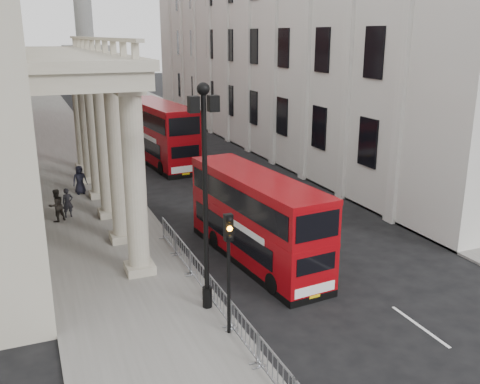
{
  "coord_description": "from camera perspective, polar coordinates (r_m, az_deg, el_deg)",
  "views": [
    {
      "loc": [
        -6.3,
        -13.18,
        9.98
      ],
      "look_at": [
        3.19,
        10.01,
        2.55
      ],
      "focal_mm": 40.0,
      "sensor_mm": 36.0,
      "label": 1
    }
  ],
  "objects": [
    {
      "name": "ground",
      "position": [
        17.69,
        2.87,
        -17.85
      ],
      "size": [
        260.0,
        260.0,
        0.0
      ],
      "primitive_type": "plane",
      "color": "black",
      "rests_on": "ground"
    },
    {
      "name": "sidewalk_west",
      "position": [
        44.43,
        -17.44,
        2.84
      ],
      "size": [
        6.0,
        140.0,
        0.12
      ],
      "primitive_type": "cube",
      "color": "slate",
      "rests_on": "ground"
    },
    {
      "name": "sidewalk_east",
      "position": [
        48.53,
        2.34,
        4.7
      ],
      "size": [
        3.0,
        140.0,
        0.12
      ],
      "primitive_type": "cube",
      "color": "slate",
      "rests_on": "ground"
    },
    {
      "name": "kerb",
      "position": [
        44.74,
        -13.68,
        3.24
      ],
      "size": [
        0.2,
        140.0,
        0.14
      ],
      "primitive_type": "cube",
      "color": "slate",
      "rests_on": "ground"
    },
    {
      "name": "east_building",
      "position": [
        50.45,
        4.25,
        19.33
      ],
      "size": [
        8.0,
        55.0,
        25.0
      ],
      "primitive_type": "cube",
      "color": "beige",
      "rests_on": "ground"
    },
    {
      "name": "lamp_post_south",
      "position": [
        18.8,
        -3.75,
        0.83
      ],
      "size": [
        1.05,
        0.44,
        8.32
      ],
      "color": "black",
      "rests_on": "sidewalk_west"
    },
    {
      "name": "lamp_post_mid",
      "position": [
        34.05,
        -12.47,
        7.56
      ],
      "size": [
        1.05,
        0.44,
        8.32
      ],
      "color": "black",
      "rests_on": "sidewalk_west"
    },
    {
      "name": "lamp_post_north",
      "position": [
        49.77,
        -15.81,
        10.05
      ],
      "size": [
        1.05,
        0.44,
        8.32
      ],
      "color": "black",
      "rests_on": "sidewalk_west"
    },
    {
      "name": "traffic_light",
      "position": [
        17.63,
        -1.21,
        -6.44
      ],
      "size": [
        0.28,
        0.33,
        4.3
      ],
      "color": "black",
      "rests_on": "sidewalk_west"
    },
    {
      "name": "crowd_barriers",
      "position": [
        18.96,
        -1.01,
        -12.9
      ],
      "size": [
        0.5,
        18.75,
        1.1
      ],
      "color": "gray",
      "rests_on": "sidewalk_west"
    },
    {
      "name": "bus_near",
      "position": [
        24.01,
        1.72,
        -2.66
      ],
      "size": [
        3.12,
        9.48,
        4.02
      ],
      "rotation": [
        0.0,
        0.0,
        0.1
      ],
      "color": "maroon",
      "rests_on": "ground"
    },
    {
      "name": "bus_far",
      "position": [
        43.2,
        -8.62,
        6.36
      ],
      "size": [
        3.68,
        11.31,
        4.8
      ],
      "rotation": [
        0.0,
        0.0,
        0.09
      ],
      "color": "maroon",
      "rests_on": "ground"
    },
    {
      "name": "pedestrian_a",
      "position": [
        31.28,
        -17.9,
        -1.11
      ],
      "size": [
        0.65,
        0.48,
        1.64
      ],
      "primitive_type": "imported",
      "rotation": [
        0.0,
        0.0,
        0.16
      ],
      "color": "black",
      "rests_on": "sidewalk_west"
    },
    {
      "name": "pedestrian_b",
      "position": [
        30.72,
        -19.01,
        -1.36
      ],
      "size": [
        1.11,
        1.04,
        1.82
      ],
      "primitive_type": "imported",
      "rotation": [
        0.0,
        0.0,
        3.68
      ],
      "color": "black",
      "rests_on": "sidewalk_west"
    },
    {
      "name": "pedestrian_c",
      "position": [
        35.61,
        -16.72,
        1.26
      ],
      "size": [
        0.96,
        0.69,
        1.84
      ],
      "primitive_type": "imported",
      "rotation": [
        0.0,
        0.0,
        6.41
      ],
      "color": "black",
      "rests_on": "sidewalk_west"
    }
  ]
}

